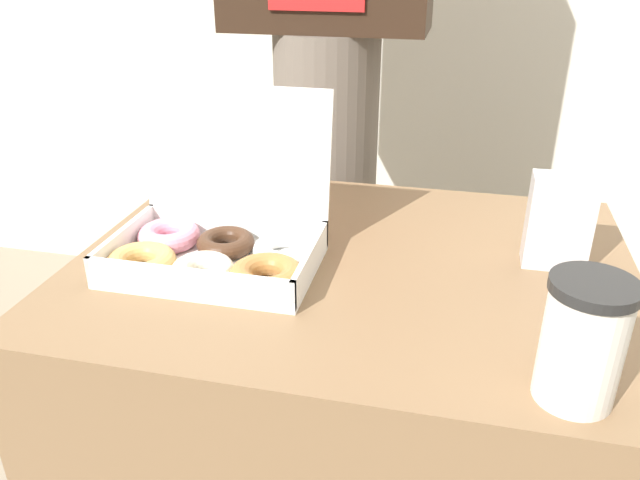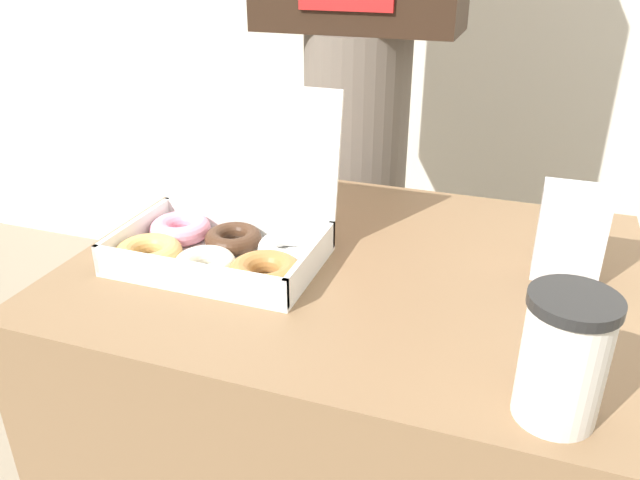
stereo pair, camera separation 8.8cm
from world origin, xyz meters
TOP-DOWN VIEW (x-y plane):
  - table at (0.00, 0.00)m, footprint 0.85×0.66m
  - donut_box at (-0.20, -0.06)m, footprint 0.33×0.25m
  - coffee_cup at (0.29, -0.26)m, footprint 0.09×0.09m
  - napkin_holder at (0.30, 0.05)m, footprint 0.09×0.05m
  - person_customer at (-0.16, 0.53)m, footprint 0.44×0.24m

SIDE VIEW (x-z plane):
  - table at x=0.00m, z-range 0.00..0.71m
  - donut_box at x=-0.20m, z-range 0.62..0.87m
  - napkin_holder at x=0.30m, z-range 0.71..0.85m
  - coffee_cup at x=0.29m, z-range 0.71..0.85m
  - person_customer at x=-0.16m, z-range 0.08..1.90m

